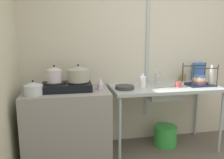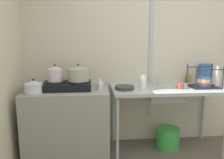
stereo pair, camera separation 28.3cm
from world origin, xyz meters
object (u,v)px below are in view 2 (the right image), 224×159
at_px(cup_by_rack, 181,86).
at_px(bucket_on_floor, 168,138).
at_px(pot_on_left_burner, 55,74).
at_px(dish_rack, 204,83).
at_px(stove, 67,85).
at_px(frying_pan, 124,88).
at_px(faucet, 159,76).
at_px(cereal_box, 205,73).
at_px(percolator, 100,84).
at_px(utensil_jar, 188,79).
at_px(bottle_by_sink, 143,82).
at_px(bottle_by_rack, 217,78).
at_px(sink_basin, 165,94).
at_px(small_bowl_on_drainboard, 184,85).
at_px(pot_on_right_burner, 78,73).
at_px(pot_beside_stove, 34,87).

xyz_separation_m(cup_by_rack, bucket_on_floor, (-0.09, 0.12, -0.77)).
relative_size(pot_on_left_burner, cup_by_rack, 2.45).
distance_m(dish_rack, bucket_on_floor, 0.90).
xyz_separation_m(stove, frying_pan, (0.72, -0.06, -0.03)).
distance_m(faucet, cereal_box, 0.76).
height_order(percolator, utensil_jar, utensil_jar).
xyz_separation_m(frying_pan, bottle_by_sink, (0.24, 0.02, 0.06)).
bearing_deg(bottle_by_rack, sink_basin, -179.47).
height_order(frying_pan, bottle_by_rack, bottle_by_rack).
distance_m(sink_basin, cereal_box, 0.80).
bearing_deg(cup_by_rack, faucet, 141.30).
xyz_separation_m(faucet, bucket_on_floor, (0.14, -0.06, -0.87)).
bearing_deg(cup_by_rack, frying_pan, 178.31).
bearing_deg(utensil_jar, bottle_by_sink, -156.88).
height_order(faucet, frying_pan, faucet).
bearing_deg(small_bowl_on_drainboard, pot_on_left_burner, -178.63).
bearing_deg(frying_pan, pot_on_right_burner, 174.00).
distance_m(utensil_jar, bucket_on_floor, 0.89).
bearing_deg(percolator, dish_rack, -0.26).
height_order(bottle_by_sink, bucket_on_floor, bottle_by_sink).
bearing_deg(percolator, small_bowl_on_drainboard, 2.59).
distance_m(bottle_by_rack, bucket_on_floor, 1.04).
bearing_deg(dish_rack, bottle_by_sink, -178.18).
bearing_deg(bucket_on_floor, dish_rack, -7.66).
relative_size(pot_on_left_burner, dish_rack, 0.57).
relative_size(percolator, bottle_by_sink, 0.77).
bearing_deg(sink_basin, cup_by_rack, -10.57).
distance_m(frying_pan, bottle_by_sink, 0.25).
bearing_deg(cereal_box, bottle_by_rack, -96.72).
bearing_deg(small_bowl_on_drainboard, stove, -178.51).
distance_m(cup_by_rack, cereal_box, 0.63).
bearing_deg(faucet, bucket_on_floor, -23.67).
distance_m(small_bowl_on_drainboard, bottle_by_rack, 0.43).
distance_m(pot_on_right_burner, bucket_on_floor, 1.52).
relative_size(pot_beside_stove, cup_by_rack, 2.48).
bearing_deg(bucket_on_floor, small_bowl_on_drainboard, -0.33).
xyz_separation_m(utensil_jar, bucket_on_floor, (-0.35, -0.23, -0.79)).
height_order(sink_basin, dish_rack, dish_rack).
bearing_deg(sink_basin, pot_on_right_burner, 177.62).
height_order(sink_basin, faucet, faucet).
bearing_deg(bottle_by_rack, pot_beside_stove, -177.09).
relative_size(pot_beside_stove, small_bowl_on_drainboard, 2.04).
relative_size(percolator, small_bowl_on_drainboard, 1.37).
bearing_deg(cereal_box, small_bowl_on_drainboard, -156.34).
distance_m(pot_on_right_burner, utensil_jar, 1.58).
distance_m(sink_basin, frying_pan, 0.54).
relative_size(small_bowl_on_drainboard, bottle_by_sink, 0.57).
bearing_deg(bottle_by_sink, stove, 177.44).
height_order(stove, pot_beside_stove, pot_beside_stove).
xyz_separation_m(pot_beside_stove, small_bowl_on_drainboard, (1.90, 0.20, -0.06)).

